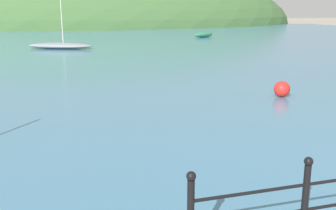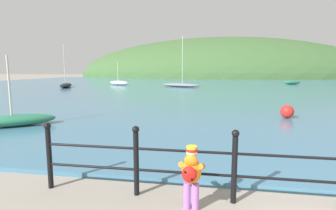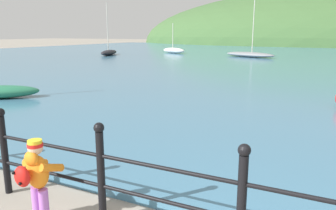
% 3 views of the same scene
% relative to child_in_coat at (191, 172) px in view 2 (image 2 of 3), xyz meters
% --- Properties ---
extents(water, '(80.00, 60.00, 0.10)m').
position_rel_child_in_coat_xyz_m(water, '(2.56, 30.84, -0.56)').
color(water, teal).
rests_on(water, ground).
extents(far_hillside, '(79.18, 43.55, 21.19)m').
position_rel_child_in_coat_xyz_m(far_hillside, '(2.56, 70.56, -0.61)').
color(far_hillside, '#3D6033').
rests_on(far_hillside, ground).
extents(child_in_coat, '(0.40, 0.54, 1.00)m').
position_rel_child_in_coat_xyz_m(child_in_coat, '(0.00, 0.00, 0.00)').
color(child_in_coat, '#AD66C6').
rests_on(child_in_coat, ground).
extents(boat_far_right, '(2.67, 1.89, 0.53)m').
position_rel_child_in_coat_xyz_m(boat_far_right, '(11.05, 34.33, -0.24)').
color(boat_far_right, '#287551').
rests_on(boat_far_right, water).
extents(boat_green_fishing, '(5.08, 3.31, 5.83)m').
position_rel_child_in_coat_xyz_m(boat_green_fishing, '(-3.38, 26.67, -0.26)').
color(boat_green_fishing, gray).
rests_on(boat_green_fishing, water).
extents(boat_white_sailboat, '(3.28, 2.29, 3.05)m').
position_rel_child_in_coat_xyz_m(boat_white_sailboat, '(-11.70, 28.79, -0.22)').
color(boat_white_sailboat, silver).
rests_on(boat_white_sailboat, water).
extents(boat_far_left, '(2.37, 4.05, 4.80)m').
position_rel_child_in_coat_xyz_m(boat_far_left, '(-15.98, 23.36, -0.24)').
color(boat_far_left, black).
rests_on(boat_far_left, water).
extents(boat_mid_harbor, '(2.55, 2.22, 2.52)m').
position_rel_child_in_coat_xyz_m(boat_mid_harbor, '(-6.67, 4.46, -0.28)').
color(boat_mid_harbor, '#287551').
rests_on(boat_mid_harbor, water).
extents(mooring_buoy, '(0.55, 0.55, 0.55)m').
position_rel_child_in_coat_xyz_m(mooring_buoy, '(3.42, 7.79, -0.23)').
color(mooring_buoy, red).
rests_on(mooring_buoy, water).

